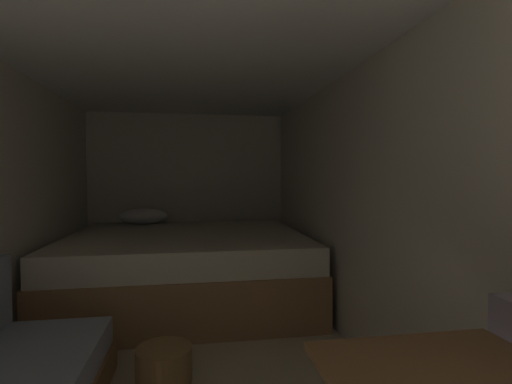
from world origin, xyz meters
name	(u,v)px	position (x,y,z in m)	size (l,w,h in m)	color
ground_plane	(184,384)	(0.00, 1.88, 0.00)	(7.19, 7.19, 0.00)	beige
wall_back	(188,195)	(0.00, 4.50, 1.02)	(2.51, 0.05, 2.04)	beige
wall_right	(376,213)	(1.23, 1.88, 1.02)	(0.05, 5.19, 2.04)	beige
ceiling_slab	(182,38)	(0.00, 1.88, 2.07)	(2.51, 5.19, 0.05)	white
bed	(187,267)	(0.00, 3.43, 0.35)	(2.29, 2.01, 0.88)	#9E7247
wicker_basket	(164,365)	(-0.12, 1.93, 0.11)	(0.34, 0.34, 0.21)	olive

